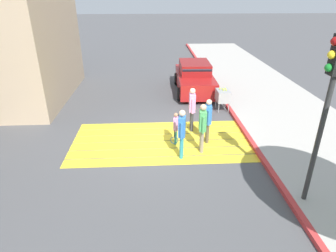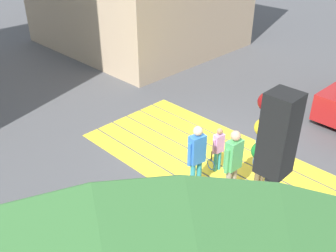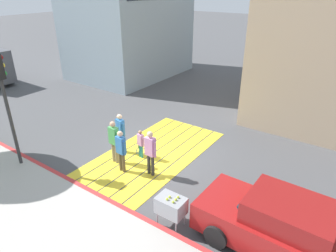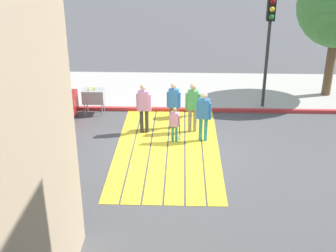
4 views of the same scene
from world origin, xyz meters
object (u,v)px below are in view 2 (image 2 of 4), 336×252
object	(u,v)px
pedestrian_adult_lead	(233,161)
pedestrian_adult_side	(197,155)
traffic_light_corner	(265,199)
pedestrian_child_with_racket	(218,148)
pedestrian_adult_trailing	(262,156)
pedestrian_teen_behind	(270,130)

from	to	relation	value
pedestrian_adult_lead	pedestrian_adult_side	bearing A→B (deg)	25.43
traffic_light_corner	pedestrian_child_with_racket	xyz separation A→B (m)	(3.06, -3.35, -2.37)
traffic_light_corner	pedestrian_adult_side	distance (m)	4.33
pedestrian_adult_side	pedestrian_child_with_racket	world-z (taller)	pedestrian_adult_side
pedestrian_adult_trailing	pedestrian_adult_side	world-z (taller)	pedestrian_adult_side
pedestrian_adult_trailing	pedestrian_adult_side	distance (m)	1.42
pedestrian_adult_lead	pedestrian_teen_behind	size ratio (longest dim) A/B	0.99
traffic_light_corner	pedestrian_adult_lead	size ratio (longest dim) A/B	2.46
traffic_light_corner	pedestrian_child_with_racket	size ratio (longest dim) A/B	3.55
traffic_light_corner	pedestrian_teen_behind	world-z (taller)	traffic_light_corner
pedestrian_adult_lead	pedestrian_adult_trailing	xyz separation A→B (m)	(-0.31, -0.65, -0.05)
pedestrian_child_with_racket	traffic_light_corner	bearing A→B (deg)	132.41
pedestrian_adult_trailing	pedestrian_child_with_racket	distance (m)	1.18
pedestrian_adult_trailing	pedestrian_teen_behind	size ratio (longest dim) A/B	0.95
traffic_light_corner	pedestrian_adult_side	bearing A→B (deg)	-39.53
pedestrian_adult_side	pedestrian_child_with_racket	distance (m)	0.98
traffic_light_corner	pedestrian_adult_trailing	distance (m)	4.43
pedestrian_adult_side	pedestrian_teen_behind	size ratio (longest dim) A/B	0.97
pedestrian_adult_lead	pedestrian_child_with_racket	xyz separation A→B (m)	(0.84, -0.58, -0.34)
pedestrian_adult_lead	pedestrian_adult_trailing	world-z (taller)	pedestrian_adult_lead
pedestrian_adult_trailing	pedestrian_child_with_racket	world-z (taller)	pedestrian_adult_trailing
pedestrian_teen_behind	pedestrian_child_with_racket	distance (m)	1.32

